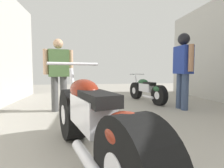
{
  "coord_description": "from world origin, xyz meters",
  "views": [
    {
      "loc": [
        -0.88,
        0.35,
        0.93
      ],
      "look_at": [
        -0.4,
        3.59,
        0.68
      ],
      "focal_mm": 28.4,
      "sensor_mm": 36.0,
      "label": 1
    }
  ],
  "objects_px": {
    "motorcycle_maroon_cruiser": "(92,124)",
    "mechanic_with_helmet": "(183,64)",
    "motorcycle_black_naked": "(147,90)",
    "mechanic_in_blue": "(59,71)"
  },
  "relations": [
    {
      "from": "motorcycle_maroon_cruiser",
      "to": "mechanic_with_helmet",
      "type": "xyz_separation_m",
      "value": [
        2.22,
        2.26,
        0.66
      ]
    },
    {
      "from": "mechanic_in_blue",
      "to": "mechanic_with_helmet",
      "type": "bearing_deg",
      "value": -4.24
    },
    {
      "from": "motorcycle_black_naked",
      "to": "mechanic_in_blue",
      "type": "height_order",
      "value": "mechanic_in_blue"
    },
    {
      "from": "motorcycle_black_naked",
      "to": "mechanic_with_helmet",
      "type": "height_order",
      "value": "mechanic_with_helmet"
    },
    {
      "from": "mechanic_with_helmet",
      "to": "mechanic_in_blue",
      "type": "bearing_deg",
      "value": 175.76
    },
    {
      "from": "motorcycle_maroon_cruiser",
      "to": "motorcycle_black_naked",
      "type": "height_order",
      "value": "motorcycle_maroon_cruiser"
    },
    {
      "from": "motorcycle_black_naked",
      "to": "mechanic_in_blue",
      "type": "distance_m",
      "value": 2.59
    },
    {
      "from": "motorcycle_maroon_cruiser",
      "to": "motorcycle_black_naked",
      "type": "xyz_separation_m",
      "value": [
        1.72,
        3.32,
        -0.07
      ]
    },
    {
      "from": "motorcycle_maroon_cruiser",
      "to": "motorcycle_black_naked",
      "type": "distance_m",
      "value": 3.74
    },
    {
      "from": "mechanic_in_blue",
      "to": "motorcycle_maroon_cruiser",
      "type": "bearing_deg",
      "value": -74.99
    }
  ]
}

